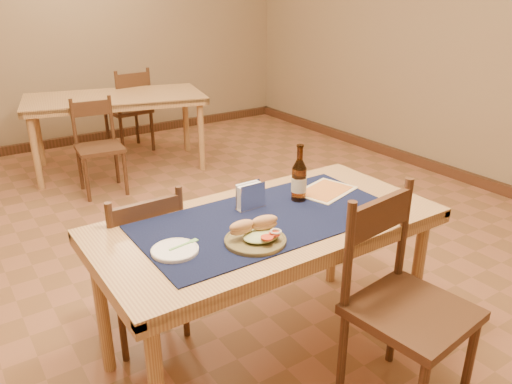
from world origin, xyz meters
TOP-DOWN VIEW (x-y plane):
  - room at (0.00, 0.00)m, footprint 6.04×7.04m
  - main_table at (0.00, -0.80)m, footprint 1.60×0.80m
  - placemat at (0.00, -0.80)m, footprint 1.20×0.60m
  - baseboard at (0.00, 0.00)m, footprint 6.00×7.00m
  - back_table at (0.37, 2.35)m, footprint 1.85×1.23m
  - chair_main_far at (-0.46, -0.33)m, footprint 0.41×0.41m
  - chair_main_near at (0.30, -1.37)m, footprint 0.50×0.50m
  - chair_back_near at (0.01, 1.83)m, footprint 0.43×0.43m
  - chair_back_far at (0.67, 2.84)m, footprint 0.47×0.47m
  - sandwich_plate at (-0.17, -0.96)m, footprint 0.26×0.26m
  - side_plate at (-0.49, -0.85)m, footprint 0.19×0.19m
  - fork at (-0.44, -0.84)m, footprint 0.14×0.04m
  - beer_bottle at (0.25, -0.71)m, footprint 0.08×0.08m
  - napkin_holder at (-0.01, -0.66)m, footprint 0.15×0.05m
  - menu_card at (0.44, -0.70)m, footprint 0.35×0.30m

SIDE VIEW (x-z plane):
  - baseboard at x=0.00m, z-range 0.00..0.10m
  - chair_back_near at x=0.01m, z-range 0.02..0.86m
  - chair_main_far at x=-0.46m, z-range 0.02..0.88m
  - chair_back_far at x=0.67m, z-range 0.02..0.95m
  - chair_main_near at x=0.30m, z-range 0.02..0.99m
  - main_table at x=0.00m, z-range 0.29..1.04m
  - back_table at x=0.37m, z-range 0.29..1.04m
  - placemat at x=0.00m, z-range 0.75..0.76m
  - menu_card at x=0.44m, z-range 0.76..0.76m
  - side_plate at x=-0.49m, z-range 0.76..0.77m
  - fork at x=-0.44m, z-range 0.77..0.77m
  - sandwich_plate at x=-0.17m, z-range 0.73..0.83m
  - napkin_holder at x=-0.01m, z-range 0.75..0.88m
  - beer_bottle at x=0.25m, z-range 0.72..1.00m
  - room at x=0.00m, z-range -0.02..2.82m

